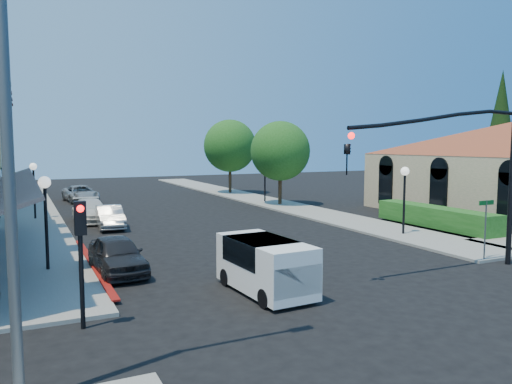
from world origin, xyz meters
name	(u,v)px	position (x,y,z in m)	size (l,w,h in m)	color
ground	(369,303)	(0.00, 0.00, 0.00)	(120.00, 120.00, 0.00)	black
sidewalk_left	(29,210)	(-8.75, 27.00, 0.06)	(3.50, 50.00, 0.12)	gray
sidewalk_right	(252,198)	(8.75, 27.00, 0.06)	(3.50, 50.00, 0.12)	gray
curb_red_strip	(93,268)	(-6.90, 8.00, 0.00)	(0.25, 10.00, 0.06)	maroon
hedge	(435,228)	(11.70, 9.00, 0.00)	(1.40, 8.00, 1.10)	#1B5217
conifer_far	(501,125)	(28.00, 18.00, 6.36)	(3.20, 3.20, 11.00)	black
street_tree_a	(280,151)	(8.80, 22.00, 4.19)	(4.56, 4.56, 6.48)	black
street_tree_b	(230,146)	(8.80, 32.00, 4.54)	(4.94, 4.94, 7.02)	black
signal_mast_arm	(473,162)	(5.86, 1.50, 4.09)	(8.01, 0.39, 6.00)	black
secondary_signal	(81,241)	(-8.00, 1.41, 2.32)	(0.28, 0.42, 3.32)	black
cobra_streetlight	(28,114)	(-9.15, -2.00, 5.27)	(3.60, 0.25, 9.31)	#595B5E
street_name_sign	(486,220)	(7.50, 2.20, 1.70)	(0.80, 0.06, 2.50)	#595B5E
lamppost_left_near	(45,199)	(-8.50, 8.00, 2.74)	(0.44, 0.44, 3.57)	black
lamppost_left_far	(34,176)	(-8.50, 22.00, 2.74)	(0.44, 0.44, 3.57)	black
lamppost_right_near	(405,183)	(8.50, 8.00, 2.74)	(0.44, 0.44, 3.57)	black
lamppost_right_far	(265,169)	(8.50, 24.00, 2.74)	(0.44, 0.44, 3.57)	black
white_van	(266,263)	(-2.37, 2.20, 0.99)	(1.88, 3.94, 1.71)	white
parked_car_a	(117,255)	(-6.20, 6.75, 0.69)	(1.63, 4.04, 1.38)	black
parked_car_b	(110,217)	(-4.80, 16.98, 0.64)	(1.35, 3.87, 1.27)	#9EA0A3
parked_car_c	(91,211)	(-5.45, 20.00, 0.67)	(1.88, 4.62, 1.34)	silver
parked_car_d	(81,194)	(-4.80, 31.19, 0.67)	(2.22, 4.82, 1.34)	#97999B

